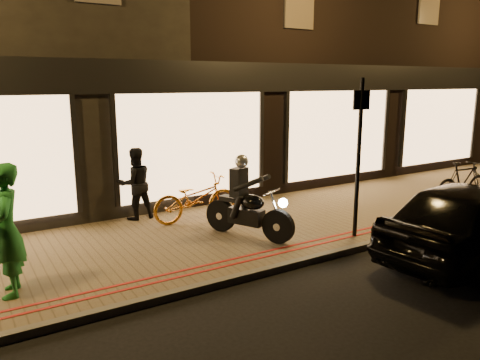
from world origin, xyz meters
name	(u,v)px	position (x,y,z in m)	size (l,w,h in m)	color
ground	(300,267)	(0.00, 0.00, 0.00)	(90.00, 90.00, 0.00)	black
sidewalk	(238,232)	(0.00, 2.00, 0.06)	(50.00, 4.00, 0.12)	brown
kerb_stone	(298,263)	(0.00, 0.05, 0.06)	(50.00, 0.14, 0.12)	#59544C
red_kerb_lines	(281,251)	(0.00, 0.55, 0.12)	(50.00, 0.26, 0.01)	maroon
building_row	(120,42)	(0.00, 8.99, 4.25)	(48.00, 10.11, 8.50)	black
motorcycle	(247,206)	(-0.08, 1.53, 0.73)	(0.95, 1.81, 1.59)	black
sign_post	(359,150)	(1.71, 0.46, 1.80)	(0.35, 0.09, 3.00)	black
bicycle_gold	(196,198)	(-0.45, 2.97, 0.62)	(0.66, 1.89, 0.99)	orange
bicycle_dark	(463,183)	(5.72, 0.85, 0.65)	(0.49, 1.75, 1.05)	black
person_green	(6,231)	(-4.23, 1.16, 1.05)	(0.68, 0.45, 1.87)	#1E712C
person_dark	(135,184)	(-1.48, 3.80, 0.90)	(0.76, 0.59, 1.56)	black
parked_car	(473,220)	(2.82, -1.23, 0.70)	(1.66, 4.14, 1.41)	black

